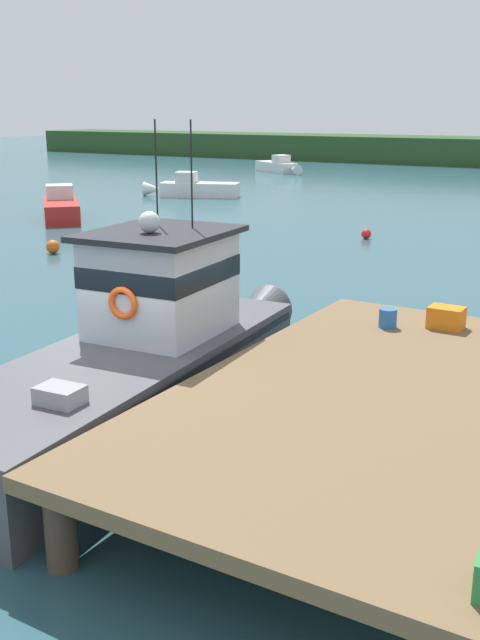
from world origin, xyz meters
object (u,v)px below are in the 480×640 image
Objects in this scene: moored_boat_off_the_point at (61,207)px; moored_boat_far_left at (193,188)px; moored_boat_near_channel at (279,166)px; mooring_buoy_channel_marker at (53,247)px; mooring_buoy_spare_mooring at (126,233)px; bait_bucket at (388,318)px; crate_single_far at (446,318)px; mooring_buoy_outer at (366,234)px; main_fishing_boat at (143,354)px.

moored_boat_off_the_point reaches higher than moored_boat_far_left.
moored_boat_near_channel is 10.99× the size of mooring_buoy_channel_marker.
moored_boat_off_the_point is at bearing 154.77° from mooring_buoy_spare_mooring.
mooring_buoy_channel_marker is at bearing 155.68° from bait_bucket.
moored_boat_near_channel is (-24.50, 41.73, -0.89)m from bait_bucket.
moored_boat_off_the_point is 0.90× the size of moored_boat_far_left.
moored_boat_far_left is 12.16× the size of mooring_buoy_spare_mooring.
bait_bucket is at bearing -24.32° from mooring_buoy_channel_marker.
crate_single_far is at bearing -21.57° from mooring_buoy_channel_marker.
mooring_buoy_spare_mooring reaches higher than mooring_buoy_outer.
moored_boat_off_the_point is at bearing 137.22° from main_fishing_boat.
crate_single_far reaches higher than mooring_buoy_outer.
bait_bucket is 16.77m from mooring_buoy_outer.
mooring_buoy_channel_marker is at bearing -133.98° from mooring_buoy_outer.
moored_boat_near_channel reaches higher than mooring_buoy_spare_mooring.
crate_single_far reaches higher than mooring_buoy_channel_marker.
bait_bucket is 0.07× the size of moored_boat_off_the_point.
mooring_buoy_channel_marker reaches higher than mooring_buoy_spare_mooring.
mooring_buoy_channel_marker is at bearing 140.25° from main_fishing_boat.
moored_boat_near_channel reaches higher than mooring_buoy_channel_marker.
main_fishing_boat reaches higher than crate_single_far.
crate_single_far is at bearing -47.45° from moored_boat_far_left.
crate_single_far is at bearing -58.36° from moored_boat_near_channel.
mooring_buoy_spare_mooring is at bearing -25.23° from moored_boat_off_the_point.
moored_boat_near_channel is at bearing 105.38° from mooring_buoy_channel_marker.
mooring_buoy_channel_marker is at bearing -93.85° from mooring_buoy_spare_mooring.
bait_bucket reaches higher than mooring_buoy_channel_marker.
mooring_buoy_spare_mooring is at bearing 130.34° from main_fishing_boat.
moored_boat_far_left is at bearing 88.31° from moored_boat_off_the_point.
bait_bucket reaches higher than mooring_buoy_spare_mooring.
bait_bucket is at bearing -151.86° from crate_single_far.
moored_boat_off_the_point is 10.97× the size of mooring_buoy_spare_mooring.
mooring_buoy_outer is at bearing 31.28° from mooring_buoy_spare_mooring.
crate_single_far is at bearing 28.14° from bait_bucket.
crate_single_far is 25.46m from moored_boat_off_the_point.
mooring_buoy_spare_mooring is (-11.44, 13.47, -0.77)m from main_fishing_boat.
mooring_buoy_outer is 0.85× the size of mooring_buoy_spare_mooring.
moored_boat_far_left is at bearing 114.08° from mooring_buoy_spare_mooring.
moored_boat_near_channel is 0.94× the size of moored_boat_far_left.
bait_bucket is 0.86× the size of mooring_buoy_outer.
moored_boat_near_channel is (-25.41, 41.25, -0.91)m from crate_single_far.
mooring_buoy_outer is (14.48, 1.95, -0.32)m from moored_boat_off_the_point.
mooring_buoy_channel_marker is 3.76m from mooring_buoy_spare_mooring.
moored_boat_off_the_point is (-17.79, 16.46, -0.49)m from main_fishing_boat.
bait_bucket is 18.02m from mooring_buoy_spare_mooring.
moored_boat_near_channel reaches higher than mooring_buoy_outer.
moored_boat_far_left is (-20.67, 23.99, -0.88)m from bait_bucket.
mooring_buoy_channel_marker reaches higher than mooring_buoy_outer.
mooring_buoy_outer is (-7.40, 14.93, -1.20)m from crate_single_far.
moored_boat_near_channel is at bearing 121.64° from crate_single_far.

